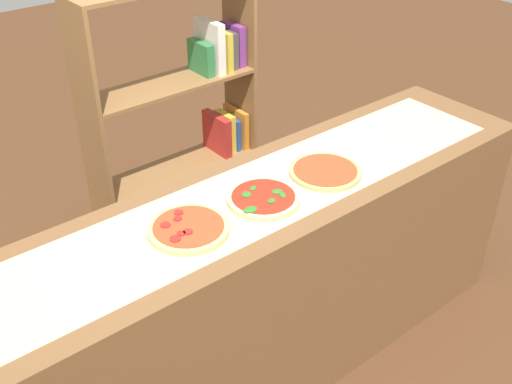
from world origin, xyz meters
name	(u,v)px	position (x,y,z in m)	size (l,w,h in m)	color
ground_plane	(256,367)	(0.00, 0.00, 0.00)	(12.00, 12.00, 0.00)	#4C2D19
counter	(256,290)	(0.00, 0.00, 0.46)	(2.54, 0.57, 0.91)	brown
parchment_paper	(256,196)	(0.00, 0.00, 0.91)	(2.24, 0.42, 0.00)	tan
pizza_pepperoni_0	(188,228)	(-0.31, -0.02, 0.93)	(0.28, 0.28, 0.03)	#DBB26B
pizza_spinach_1	(263,198)	(0.00, -0.04, 0.93)	(0.27, 0.27, 0.03)	#E5C17F
pizza_plain_2	(325,171)	(0.31, -0.04, 0.92)	(0.28, 0.28, 0.02)	tan
bookshelf	(192,123)	(0.36, 0.98, 0.72)	(0.89, 0.27, 1.45)	brown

